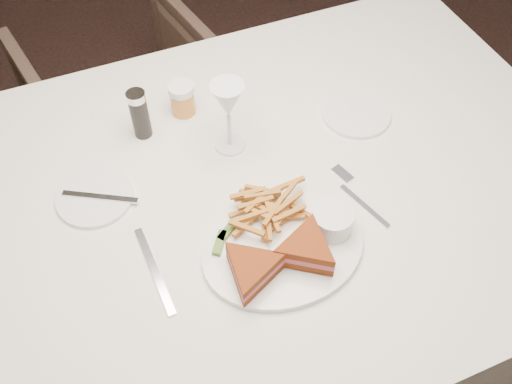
% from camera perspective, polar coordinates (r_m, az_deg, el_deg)
% --- Properties ---
extents(ground, '(5.00, 5.00, 0.00)m').
position_cam_1_polar(ground, '(1.87, 0.16, -12.89)').
color(ground, black).
rests_on(ground, ground).
extents(table, '(1.59, 1.10, 0.75)m').
position_cam_1_polar(table, '(1.51, -0.82, -8.62)').
color(table, silver).
rests_on(table, ground).
extents(chair_far, '(0.67, 0.64, 0.62)m').
position_cam_1_polar(chair_far, '(2.10, -12.74, 9.15)').
color(chair_far, '#48362C').
rests_on(chair_far, ground).
extents(table_setting, '(0.78, 0.61, 0.18)m').
position_cam_1_polar(table_setting, '(1.13, 0.32, -0.95)').
color(table_setting, white).
rests_on(table_setting, table).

